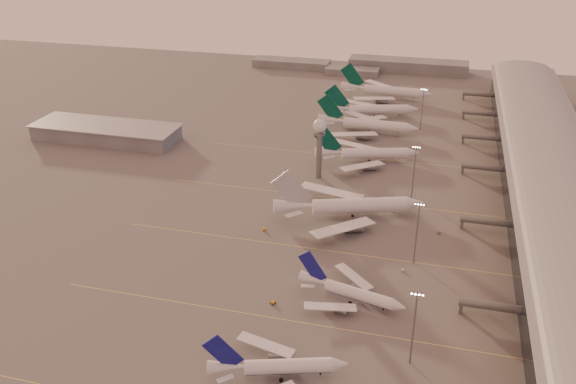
# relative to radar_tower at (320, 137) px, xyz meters

# --- Properties ---
(ground) EXTENTS (700.00, 700.00, 0.00)m
(ground) POSITION_rel_radar_tower_xyz_m (-5.00, -120.00, -20.95)
(ground) COLOR #595656
(ground) RESTS_ON ground
(taxiway_markings) EXTENTS (180.00, 185.25, 0.02)m
(taxiway_markings) POSITION_rel_radar_tower_xyz_m (25.00, -64.00, -20.94)
(taxiway_markings) COLOR #EEDC54
(taxiway_markings) RESTS_ON ground
(terminal) EXTENTS (57.00, 362.00, 23.04)m
(terminal) POSITION_rel_radar_tower_xyz_m (102.88, -9.91, -10.43)
(terminal) COLOR black
(terminal) RESTS_ON ground
(hangar) EXTENTS (82.00, 27.00, 8.50)m
(hangar) POSITION_rel_radar_tower_xyz_m (-125.00, 20.00, -16.63)
(hangar) COLOR slate
(hangar) RESTS_ON ground
(radar_tower) EXTENTS (6.40, 6.40, 31.10)m
(radar_tower) POSITION_rel_radar_tower_xyz_m (0.00, 0.00, 0.00)
(radar_tower) COLOR slate
(radar_tower) RESTS_ON ground
(mast_a) EXTENTS (3.60, 0.56, 25.00)m
(mast_a) POSITION_rel_radar_tower_xyz_m (53.00, -120.00, -7.21)
(mast_a) COLOR slate
(mast_a) RESTS_ON ground
(mast_b) EXTENTS (3.60, 0.56, 25.00)m
(mast_b) POSITION_rel_radar_tower_xyz_m (50.00, -65.00, -7.21)
(mast_b) COLOR slate
(mast_b) RESTS_ON ground
(mast_c) EXTENTS (3.60, 0.56, 25.00)m
(mast_c) POSITION_rel_radar_tower_xyz_m (45.00, -10.00, -7.21)
(mast_c) COLOR slate
(mast_c) RESTS_ON ground
(mast_d) EXTENTS (3.60, 0.56, 25.00)m
(mast_d) POSITION_rel_radar_tower_xyz_m (43.00, 80.00, -7.21)
(mast_d) COLOR slate
(mast_d) RESTS_ON ground
(distant_horizon) EXTENTS (165.00, 37.50, 9.00)m
(distant_horizon) POSITION_rel_radar_tower_xyz_m (-2.38, 205.14, -17.06)
(distant_horizon) COLOR slate
(distant_horizon) RESTS_ON ground
(narrowbody_near) EXTENTS (39.15, 30.75, 15.79)m
(narrowbody_near) POSITION_rel_radar_tower_xyz_m (17.51, -135.57, -17.75)
(narrowbody_near) COLOR silver
(narrowbody_near) RESTS_ON ground
(narrowbody_mid) EXTENTS (38.24, 30.16, 15.18)m
(narrowbody_mid) POSITION_rel_radar_tower_xyz_m (31.40, -94.89, -17.88)
(narrowbody_mid) COLOR silver
(narrowbody_mid) RESTS_ON ground
(widebody_white) EXTENTS (62.26, 49.07, 22.77)m
(widebody_white) POSITION_rel_radar_tower_xyz_m (21.14, -36.34, -17.00)
(widebody_white) COLOR silver
(widebody_white) RESTS_ON ground
(greentail_a) EXTENTS (52.67, 41.94, 19.64)m
(greentail_a) POSITION_rel_radar_tower_xyz_m (19.91, 24.87, -17.48)
(greentail_a) COLOR silver
(greentail_a) RESTS_ON ground
(greentail_b) EXTENTS (58.57, 47.28, 21.27)m
(greentail_b) POSITION_rel_radar_tower_xyz_m (14.09, 67.08, -17.19)
(greentail_b) COLOR silver
(greentail_b) RESTS_ON ground
(greentail_c) EXTENTS (56.30, 44.86, 20.96)m
(greentail_c) POSITION_rel_radar_tower_xyz_m (12.92, 94.88, -17.25)
(greentail_c) COLOR silver
(greentail_c) RESTS_ON ground
(greentail_d) EXTENTS (61.93, 49.94, 22.48)m
(greentail_d) POSITION_rel_radar_tower_xyz_m (16.78, 135.30, -16.98)
(greentail_d) COLOR silver
(greentail_d) RESTS_ON ground
(gsv_tug_mid) EXTENTS (3.91, 3.56, 0.96)m
(gsv_tug_mid) POSITION_rel_radar_tower_xyz_m (6.68, -102.99, -20.46)
(gsv_tug_mid) COLOR orange
(gsv_tug_mid) RESTS_ON ground
(gsv_truck_b) EXTENTS (4.77, 1.89, 1.91)m
(gsv_truck_b) POSITION_rel_radar_tower_xyz_m (47.08, -72.17, -19.97)
(gsv_truck_b) COLOR silver
(gsv_truck_b) RESTS_ON ground
(gsv_truck_c) EXTENTS (6.27, 5.22, 2.46)m
(gsv_truck_c) POSITION_rel_radar_tower_xyz_m (-10.10, -56.22, -19.69)
(gsv_truck_c) COLOR orange
(gsv_truck_c) RESTS_ON ground
(gsv_catering_b) EXTENTS (5.63, 3.86, 4.24)m
(gsv_catering_b) POSITION_rel_radar_tower_xyz_m (58.46, -41.11, -18.83)
(gsv_catering_b) COLOR #5A5C5F
(gsv_catering_b) RESTS_ON ground
(gsv_tug_far) EXTENTS (3.79, 3.70, 0.95)m
(gsv_tug_far) POSITION_rel_radar_tower_xyz_m (16.48, -14.84, -20.46)
(gsv_tug_far) COLOR silver
(gsv_tug_far) RESTS_ON ground
(gsv_truck_d) EXTENTS (2.71, 6.13, 2.40)m
(gsv_truck_d) POSITION_rel_radar_tower_xyz_m (-17.25, -0.16, -19.72)
(gsv_truck_d) COLOR silver
(gsv_truck_d) RESTS_ON ground
(gsv_tug_hangar) EXTENTS (3.73, 2.69, 0.97)m
(gsv_tug_hangar) POSITION_rel_radar_tower_xyz_m (39.80, 41.99, -20.45)
(gsv_tug_hangar) COLOR silver
(gsv_tug_hangar) RESTS_ON ground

